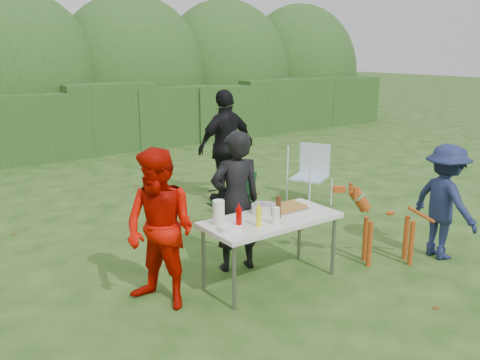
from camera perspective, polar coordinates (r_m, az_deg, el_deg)
ground at (r=5.68m, az=-0.22°, el=-11.41°), size 80.00×80.00×0.00m
hedge_row at (r=12.61m, az=-22.10°, el=6.08°), size 22.00×1.40×1.70m
shrub_backdrop at (r=14.09m, az=-24.04°, el=9.77°), size 20.00×2.60×3.20m
folding_table at (r=5.45m, az=3.49°, el=-4.77°), size 1.50×0.70×0.74m
person_cook at (r=5.73m, az=-0.48°, el=-2.43°), size 0.67×0.52×1.63m
person_red_jacket at (r=4.98m, az=-8.96°, el=-5.52°), size 0.87×0.95×1.59m
person_black_puffy at (r=8.32m, az=-1.56°, el=3.78°), size 1.12×0.52×1.86m
child at (r=6.58m, az=22.00°, el=-2.29°), size 0.67×0.98×1.40m
dog at (r=6.25m, az=16.41°, el=-4.88°), size 1.05×0.87×0.94m
camping_chair at (r=7.10m, az=-0.86°, el=-2.28°), size 0.59×0.59×0.86m
lawn_chair at (r=8.32m, az=7.82°, el=0.56°), size 0.78×0.78×0.98m
food_tray at (r=5.69m, az=5.19°, el=-3.28°), size 0.45×0.30×0.02m
focaccia_bread at (r=5.69m, az=5.20°, el=-3.01°), size 0.40×0.26×0.04m
mustard_bottle at (r=5.14m, az=2.11°, el=-4.16°), size 0.06×0.06×0.20m
ketchup_bottle at (r=5.06m, az=-0.12°, el=-4.37°), size 0.06×0.06×0.22m
beer_bottle at (r=5.41m, az=4.34°, el=-3.02°), size 0.06×0.06×0.24m
paper_towel_roll at (r=5.17m, az=-2.41°, el=-3.69°), size 0.12×0.12×0.26m
cup_stack at (r=5.21m, az=4.04°, el=-4.03°), size 0.08×0.08×0.18m
pasta_bowl at (r=5.57m, az=2.63°, el=-3.23°), size 0.26×0.26×0.10m
plate_stack at (r=5.06m, az=-1.11°, el=-5.38°), size 0.24×0.24×0.05m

